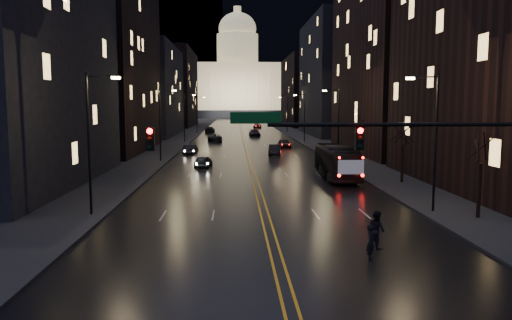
{
  "coord_description": "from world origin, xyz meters",
  "views": [
    {
      "loc": [
        -1.92,
        -21.39,
        7.09
      ],
      "look_at": [
        -0.55,
        10.14,
        3.54
      ],
      "focal_mm": 35.0,
      "sensor_mm": 36.0,
      "label": 1
    }
  ],
  "objects": [
    {
      "name": "traffic_signal",
      "position": [
        5.91,
        -0.0,
        5.1
      ],
      "size": [
        17.29,
        0.45,
        7.0
      ],
      "color": "black",
      "rests_on": "ground"
    },
    {
      "name": "tree_right_near",
      "position": [
        13.0,
        8.0,
        4.53
      ],
      "size": [
        2.4,
        2.4,
        6.65
      ],
      "color": "black",
      "rests_on": "ground"
    },
    {
      "name": "tree_right_mid",
      "position": [
        13.0,
        22.0,
        4.53
      ],
      "size": [
        2.4,
        2.4,
        6.65
      ],
      "color": "black",
      "rests_on": "ground"
    },
    {
      "name": "building_left_near",
      "position": [
        -21.0,
        22.0,
        11.0
      ],
      "size": [
        12.0,
        28.0,
        22.0
      ],
      "primitive_type": "cube",
      "color": "black",
      "rests_on": "ground"
    },
    {
      "name": "pedestrian_b",
      "position": [
        5.06,
        2.31,
        0.94
      ],
      "size": [
        0.78,
        1.03,
        1.89
      ],
      "primitive_type": "imported",
      "rotation": [
        0.0,
        0.0,
        1.91
      ],
      "color": "black",
      "rests_on": "ground"
    },
    {
      "name": "building_right_tall",
      "position": [
        21.0,
        50.0,
        19.0
      ],
      "size": [
        12.0,
        30.0,
        38.0
      ],
      "primitive_type": "cube",
      "color": "black",
      "rests_on": "ground"
    },
    {
      "name": "oncoming_car_d",
      "position": [
        -7.96,
        102.4,
        0.78
      ],
      "size": [
        2.44,
        5.44,
        1.55
      ],
      "primitive_type": "imported",
      "rotation": [
        0.0,
        0.0,
        3.09
      ],
      "color": "black",
      "rests_on": "ground"
    },
    {
      "name": "receding_car_c",
      "position": [
        2.5,
        87.52,
        0.77
      ],
      "size": [
        2.57,
        5.45,
        1.54
      ],
      "primitive_type": "imported",
      "rotation": [
        0.0,
        0.0,
        0.08
      ],
      "color": "black",
      "rests_on": "ground"
    },
    {
      "name": "streetlamp_left_far",
      "position": [
        -10.81,
        70.0,
        5.08
      ],
      "size": [
        2.13,
        0.25,
        9.0
      ],
      "color": "black",
      "rests_on": "ground"
    },
    {
      "name": "oncoming_car_b",
      "position": [
        -8.13,
        48.86,
        0.71
      ],
      "size": [
        1.93,
        4.44,
        1.42
      ],
      "primitive_type": "imported",
      "rotation": [
        0.0,
        0.0,
        3.04
      ],
      "color": "black",
      "rests_on": "ground"
    },
    {
      "name": "sidewalk_right",
      "position": [
        14.0,
        130.0,
        0.08
      ],
      "size": [
        8.0,
        320.0,
        0.16
      ],
      "primitive_type": "cube",
      "color": "black",
      "rests_on": "ground"
    },
    {
      "name": "pedestrian_a",
      "position": [
        4.25,
        0.42,
        0.83
      ],
      "size": [
        0.55,
        0.69,
        1.66
      ],
      "primitive_type": "imported",
      "rotation": [
        0.0,
        0.0,
        1.28
      ],
      "color": "black",
      "rests_on": "ground"
    },
    {
      "name": "building_left_mid",
      "position": [
        -21.0,
        54.0,
        14.0
      ],
      "size": [
        12.0,
        30.0,
        28.0
      ],
      "primitive_type": "cube",
      "color": "black",
      "rests_on": "ground"
    },
    {
      "name": "capitol",
      "position": [
        0.0,
        250.0,
        17.15
      ],
      "size": [
        90.0,
        50.0,
        58.5
      ],
      "color": "black",
      "rests_on": "ground"
    },
    {
      "name": "streetlamp_left_dist",
      "position": [
        -10.81,
        100.0,
        5.08
      ],
      "size": [
        2.13,
        0.25,
        9.0
      ],
      "color": "black",
      "rests_on": "ground"
    },
    {
      "name": "streetlamp_left_mid",
      "position": [
        -10.81,
        40.0,
        5.08
      ],
      "size": [
        2.13,
        0.25,
        9.0
      ],
      "color": "black",
      "rests_on": "ground"
    },
    {
      "name": "road",
      "position": [
        0.0,
        130.0,
        0.01
      ],
      "size": [
        20.0,
        320.0,
        0.02
      ],
      "primitive_type": "cube",
      "color": "black",
      "rests_on": "ground"
    },
    {
      "name": "receding_car_a",
      "position": [
        3.64,
        46.82,
        0.77
      ],
      "size": [
        2.11,
        4.8,
        1.53
      ],
      "primitive_type": "imported",
      "rotation": [
        0.0,
        0.0,
        -0.11
      ],
      "color": "black",
      "rests_on": "ground"
    },
    {
      "name": "ground",
      "position": [
        0.0,
        0.0,
        0.0
      ],
      "size": [
        900.0,
        900.0,
        0.0
      ],
      "primitive_type": "plane",
      "color": "black",
      "rests_on": "ground"
    },
    {
      "name": "building_right_dist",
      "position": [
        21.0,
        140.0,
        11.0
      ],
      "size": [
        12.0,
        40.0,
        22.0
      ],
      "primitive_type": "cube",
      "color": "black",
      "rests_on": "ground"
    },
    {
      "name": "tree_right_far",
      "position": [
        13.0,
        38.0,
        4.53
      ],
      "size": [
        2.4,
        2.4,
        6.65
      ],
      "color": "black",
      "rests_on": "ground"
    },
    {
      "name": "receding_car_b",
      "position": [
        6.14,
        58.47,
        0.75
      ],
      "size": [
        2.04,
        4.5,
        1.5
      ],
      "primitive_type": "imported",
      "rotation": [
        0.0,
        0.0,
        0.06
      ],
      "color": "black",
      "rests_on": "ground"
    },
    {
      "name": "building_left_far",
      "position": [
        -21.0,
        92.0,
        10.0
      ],
      "size": [
        12.0,
        34.0,
        20.0
      ],
      "primitive_type": "cube",
      "color": "black",
      "rests_on": "ground"
    },
    {
      "name": "building_right_mid",
      "position": [
        21.0,
        92.0,
        13.0
      ],
      "size": [
        12.0,
        34.0,
        26.0
      ],
      "primitive_type": "cube",
      "color": "black",
      "rests_on": "ground"
    },
    {
      "name": "building_left_dist",
      "position": [
        -21.0,
        140.0,
        12.0
      ],
      "size": [
        12.0,
        40.0,
        24.0
      ],
      "primitive_type": "cube",
      "color": "black",
      "rests_on": "ground"
    },
    {
      "name": "streetlamp_right_dist",
      "position": [
        10.81,
        100.0,
        5.08
      ],
      "size": [
        2.13,
        0.25,
        9.0
      ],
      "color": "black",
      "rests_on": "ground"
    },
    {
      "name": "streetlamp_right_mid",
      "position": [
        10.81,
        40.0,
        5.08
      ],
      "size": [
        2.13,
        0.25,
        9.0
      ],
      "color": "black",
      "rests_on": "ground"
    },
    {
      "name": "receding_car_d",
      "position": [
        4.86,
        125.09,
        0.67
      ],
      "size": [
        2.67,
        5.03,
        1.35
      ],
      "primitive_type": "imported",
      "rotation": [
        0.0,
        0.0,
        -0.09
      ],
      "color": "black",
      "rests_on": "ground"
    },
    {
      "name": "streetlamp_right_near",
      "position": [
        10.81,
        10.0,
        5.08
      ],
      "size": [
        2.13,
        0.25,
        9.0
      ],
      "color": "black",
      "rests_on": "ground"
    },
    {
      "name": "bus",
      "position": [
        7.88,
        25.85,
        1.57
      ],
      "size": [
        2.84,
        11.3,
        3.13
      ],
      "primitive_type": "imported",
      "rotation": [
        0.0,
        0.0,
        -0.02
      ],
      "color": "black",
      "rests_on": "ground"
    },
    {
      "name": "building_right_near",
      "position": [
        21.0,
        20.0,
        12.0
      ],
      "size": [
        12.0,
        26.0,
        24.0
      ],
      "primitive_type": "cube",
      "color": "black",
      "rests_on": "ground"
    },
    {
      "name": "center_line",
      "position": [
        0.0,
        130.0,
        0.03
      ],
      "size": [
        0.62,
        320.0,
        0.01
      ],
      "primitive_type": "cube",
      "color": "orange",
      "rests_on": "road"
    },
    {
      "name": "sidewalk_left",
      "position": [
        -14.0,
        130.0,
        0.08
      ],
      "size": [
        8.0,
        320.0,
        0.16
      ],
      "primitive_type": "cube",
      "color": "black",
      "rests_on": "ground"
    },
    {
      "name": "oncoming_car_a",
      "position": [
        -5.41,
        34.11,
        0.7
      ],
      "size": [
        2.08,
        4.28,
        1.41
      ],
      "primitive_type": "imported",
      "rotation": [
        0.0,
        0.0,
        3.04
      ],
      "color": "black",
      "rests_on": "ground"
    },
    {
      "name": "mountain_ridge",
      "position": [
        40.0,
        380.0,
        65.0
      ],
      "size": [
        520.0,
        60.0,
        130.0
      ],
      "primitive_type": "cube",
      "color": "black",
      "rests_on": "ground"
    },
    {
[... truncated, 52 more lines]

